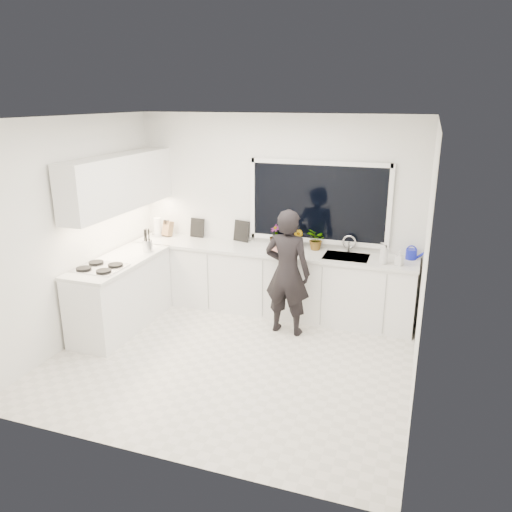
% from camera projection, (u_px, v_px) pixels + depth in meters
% --- Properties ---
extents(floor, '(4.00, 3.50, 0.02)m').
position_uv_depth(floor, '(231.00, 360.00, 5.78)').
color(floor, beige).
rests_on(floor, ground).
extents(wall_back, '(4.00, 0.02, 2.70)m').
position_uv_depth(wall_back, '(276.00, 213.00, 6.96)').
color(wall_back, white).
rests_on(wall_back, ground).
extents(wall_left, '(0.02, 3.50, 2.70)m').
position_uv_depth(wall_left, '(74.00, 232.00, 5.99)').
color(wall_left, white).
rests_on(wall_left, ground).
extents(wall_right, '(0.02, 3.50, 2.70)m').
position_uv_depth(wall_right, '(425.00, 267.00, 4.75)').
color(wall_right, white).
rests_on(wall_right, ground).
extents(ceiling, '(4.00, 3.50, 0.02)m').
position_uv_depth(ceiling, '(227.00, 117.00, 4.96)').
color(ceiling, white).
rests_on(ceiling, wall_back).
extents(window, '(1.80, 0.02, 1.00)m').
position_uv_depth(window, '(318.00, 202.00, 6.68)').
color(window, black).
rests_on(window, wall_back).
extents(base_cabinets_back, '(3.92, 0.58, 0.88)m').
position_uv_depth(base_cabinets_back, '(269.00, 282.00, 6.95)').
color(base_cabinets_back, white).
rests_on(base_cabinets_back, floor).
extents(base_cabinets_left, '(0.58, 1.60, 0.88)m').
position_uv_depth(base_cabinets_left, '(121.00, 295.00, 6.48)').
color(base_cabinets_left, white).
rests_on(base_cabinets_left, floor).
extents(countertop_back, '(3.94, 0.62, 0.04)m').
position_uv_depth(countertop_back, '(269.00, 250.00, 6.81)').
color(countertop_back, silver).
rests_on(countertop_back, base_cabinets_back).
extents(countertop_left, '(0.62, 1.60, 0.04)m').
position_uv_depth(countertop_left, '(118.00, 262.00, 6.34)').
color(countertop_left, silver).
rests_on(countertop_left, base_cabinets_left).
extents(upper_cabinets, '(0.34, 2.10, 0.70)m').
position_uv_depth(upper_cabinets, '(120.00, 183.00, 6.40)').
color(upper_cabinets, white).
rests_on(upper_cabinets, wall_left).
extents(sink, '(0.58, 0.42, 0.14)m').
position_uv_depth(sink, '(346.00, 260.00, 6.50)').
color(sink, silver).
rests_on(sink, countertop_back).
extents(faucet, '(0.03, 0.03, 0.22)m').
position_uv_depth(faucet, '(349.00, 244.00, 6.63)').
color(faucet, silver).
rests_on(faucet, countertop_back).
extents(stovetop, '(0.56, 0.48, 0.03)m').
position_uv_depth(stovetop, '(100.00, 267.00, 6.02)').
color(stovetop, black).
rests_on(stovetop, countertop_left).
extents(person, '(0.62, 0.43, 1.62)m').
position_uv_depth(person, '(287.00, 272.00, 6.22)').
color(person, black).
rests_on(person, floor).
extents(pizza_tray, '(0.49, 0.40, 0.03)m').
position_uv_depth(pizza_tray, '(286.00, 250.00, 6.70)').
color(pizza_tray, silver).
rests_on(pizza_tray, countertop_back).
extents(pizza, '(0.44, 0.36, 0.01)m').
position_uv_depth(pizza, '(286.00, 249.00, 6.70)').
color(pizza, '#AA3A16').
rests_on(pizza, pizza_tray).
extents(watering_can, '(0.18, 0.18, 0.13)m').
position_uv_depth(watering_can, '(411.00, 254.00, 6.36)').
color(watering_can, '#131BB4').
rests_on(watering_can, countertop_back).
extents(paper_towel_roll, '(0.11, 0.11, 0.26)m').
position_uv_depth(paper_towel_roll, '(158.00, 227.00, 7.41)').
color(paper_towel_roll, silver).
rests_on(paper_towel_roll, countertop_back).
extents(knife_block, '(0.15, 0.13, 0.22)m').
position_uv_depth(knife_block, '(168.00, 229.00, 7.40)').
color(knife_block, olive).
rests_on(knife_block, countertop_back).
extents(utensil_crock, '(0.15, 0.15, 0.16)m').
position_uv_depth(utensil_crock, '(148.00, 246.00, 6.66)').
color(utensil_crock, silver).
rests_on(utensil_crock, countertop_left).
extents(picture_frame_large, '(0.22, 0.04, 0.28)m').
position_uv_depth(picture_frame_large, '(197.00, 228.00, 7.35)').
color(picture_frame_large, black).
rests_on(picture_frame_large, countertop_back).
extents(picture_frame_small, '(0.25, 0.08, 0.30)m').
position_uv_depth(picture_frame_small, '(242.00, 231.00, 7.13)').
color(picture_frame_small, black).
rests_on(picture_frame_small, countertop_back).
extents(herb_plants, '(0.87, 0.35, 0.30)m').
position_uv_depth(herb_plants, '(302.00, 238.00, 6.78)').
color(herb_plants, '#26662D').
rests_on(herb_plants, countertop_back).
extents(soap_bottles, '(0.32, 0.14, 0.27)m').
position_uv_depth(soap_bottles, '(389.00, 255.00, 6.14)').
color(soap_bottles, '#D8BF66').
rests_on(soap_bottles, countertop_back).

